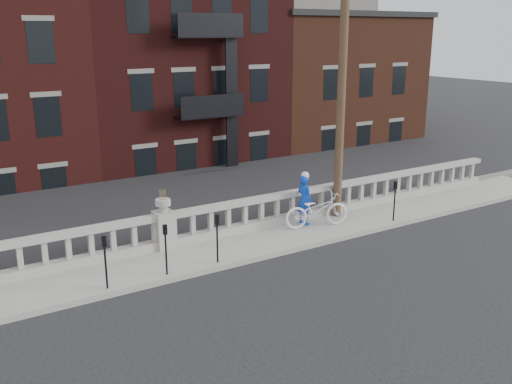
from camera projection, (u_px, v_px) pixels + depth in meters
ground at (232, 305)px, 13.50m from camera, size 120.00×120.00×0.00m
sidewalk at (179, 260)px, 15.92m from camera, size 32.00×2.20×0.15m
balustrade at (164, 232)px, 16.54m from camera, size 28.00×0.34×1.03m
planter_pedestal at (164, 225)px, 16.49m from camera, size 0.55×0.55×1.76m
lower_level at (35, 98)px, 31.83m from camera, size 80.00×44.00×20.80m
utility_pole at (343, 64)px, 18.18m from camera, size 1.60×0.28×10.00m
parking_meter_a at (105, 256)px, 13.79m from camera, size 0.10×0.09×1.36m
parking_meter_b at (166, 244)px, 14.60m from camera, size 0.10×0.09×1.36m
parking_meter_c at (217, 233)px, 15.37m from camera, size 0.10×0.09×1.36m
parking_meter_d at (395, 196)px, 18.79m from camera, size 0.10×0.09×1.36m
bicycle at (317, 210)px, 18.31m from camera, size 2.27×1.22×1.13m
cyclist at (304, 200)px, 18.49m from camera, size 0.47×0.65×1.65m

